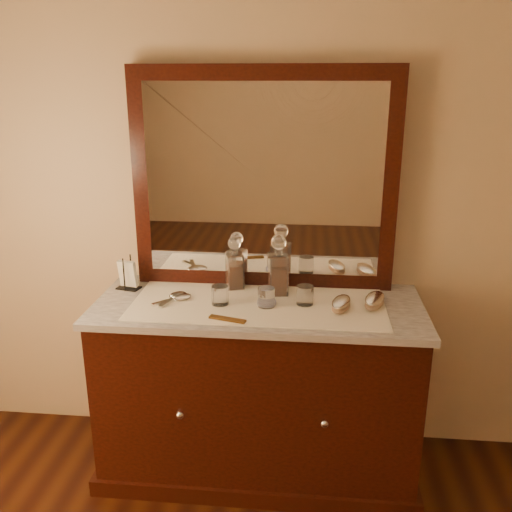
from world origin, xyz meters
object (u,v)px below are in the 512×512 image
object	(u,v)px
hand_mirror_outer	(176,296)
pin_dish	(267,302)
decanter_left	(235,268)
brush_near	(341,304)
dresser_cabinet	(258,390)
decanter_right	(278,271)
brush_far	(374,301)
comb	(227,319)
mirror_frame	(264,180)
napkin_rack	(128,276)
hand_mirror_inner	(178,298)

from	to	relation	value
hand_mirror_outer	pin_dish	bearing A→B (deg)	-3.42
decanter_left	brush_near	bearing A→B (deg)	-22.70
dresser_cabinet	pin_dish	xyz separation A→B (m)	(0.04, -0.01, 0.45)
decanter_left	decanter_right	xyz separation A→B (m)	(0.21, -0.05, 0.01)
decanter_right	brush_far	distance (m)	0.44
pin_dish	brush_near	bearing A→B (deg)	-3.89
comb	decanter_right	distance (m)	0.38
pin_dish	decanter_left	bearing A→B (deg)	132.22
pin_dish	brush_near	distance (m)	0.32
dresser_cabinet	mirror_frame	size ratio (longest dim) A/B	1.17
comb	brush_far	world-z (taller)	brush_far
pin_dish	hand_mirror_outer	xyz separation A→B (m)	(-0.41, 0.02, 0.00)
dresser_cabinet	decanter_right	bearing A→B (deg)	54.86
napkin_rack	brush_near	xyz separation A→B (m)	(0.98, -0.15, -0.04)
decanter_right	hand_mirror_outer	bearing A→B (deg)	-167.04
mirror_frame	comb	distance (m)	0.67
mirror_frame	brush_far	size ratio (longest dim) A/B	6.35
pin_dish	brush_far	xyz separation A→B (m)	(0.46, 0.03, 0.02)
decanter_left	decanter_right	distance (m)	0.21
hand_mirror_outer	decanter_left	bearing A→B (deg)	32.54
pin_dish	hand_mirror_outer	size ratio (longest dim) A/B	0.42
brush_near	brush_far	distance (m)	0.15
brush_near	brush_far	bearing A→B (deg)	18.41
brush_near	brush_far	size ratio (longest dim) A/B	0.94
dresser_cabinet	hand_mirror_outer	xyz separation A→B (m)	(-0.37, 0.01, 0.45)
comb	brush_near	bearing A→B (deg)	34.42
brush_far	hand_mirror_outer	distance (m)	0.87
brush_near	hand_mirror_inner	world-z (taller)	brush_near
mirror_frame	pin_dish	distance (m)	0.55
decanter_left	hand_mirror_inner	size ratio (longest dim) A/B	1.45
brush_near	dresser_cabinet	bearing A→B (deg)	174.16
mirror_frame	decanter_left	world-z (taller)	mirror_frame
brush_far	napkin_rack	bearing A→B (deg)	174.91
mirror_frame	decanter_right	distance (m)	0.42
napkin_rack	brush_far	bearing A→B (deg)	-5.09
napkin_rack	brush_near	world-z (taller)	napkin_rack
dresser_cabinet	brush_far	xyz separation A→B (m)	(0.50, 0.01, 0.47)
pin_dish	hand_mirror_outer	world-z (taller)	hand_mirror_outer
napkin_rack	decanter_right	size ratio (longest dim) A/B	0.57
hand_mirror_inner	brush_far	bearing A→B (deg)	1.10
mirror_frame	brush_near	bearing A→B (deg)	-38.21
comb	hand_mirror_inner	distance (m)	0.32
pin_dish	napkin_rack	world-z (taller)	napkin_rack
dresser_cabinet	pin_dish	bearing A→B (deg)	-21.43
mirror_frame	napkin_rack	bearing A→B (deg)	-167.94
decanter_left	hand_mirror_inner	world-z (taller)	decanter_left
comb	hand_mirror_outer	size ratio (longest dim) A/B	0.80
decanter_left	comb	bearing A→B (deg)	-87.00
pin_dish	comb	xyz separation A→B (m)	(-0.14, -0.18, -0.00)
hand_mirror_outer	hand_mirror_inner	world-z (taller)	same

